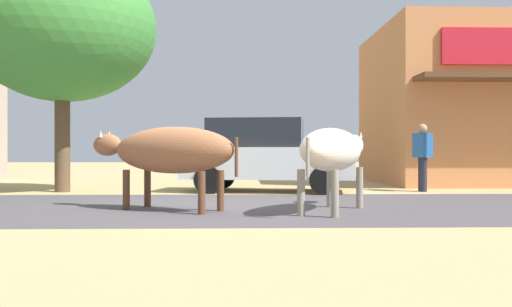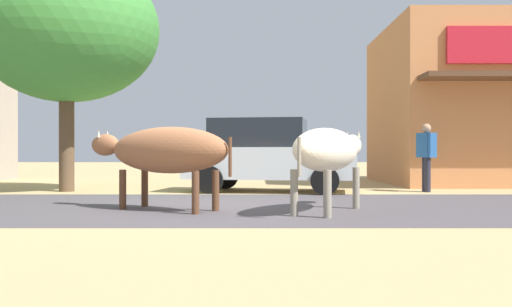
# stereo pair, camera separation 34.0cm
# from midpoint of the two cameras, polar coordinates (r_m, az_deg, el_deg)

# --- Properties ---
(ground) EXTENTS (80.00, 80.00, 0.00)m
(ground) POSITION_cam_midpoint_polar(r_m,az_deg,el_deg) (9.36, -6.87, -5.35)
(ground) COLOR tan
(asphalt_road) EXTENTS (72.00, 5.27, 0.00)m
(asphalt_road) POSITION_cam_midpoint_polar(r_m,az_deg,el_deg) (9.36, -6.87, -5.34)
(asphalt_road) COLOR #4F494D
(asphalt_road) RESTS_ON ground
(roadside_tree) EXTENTS (4.17, 4.17, 5.37)m
(roadside_tree) POSITION_cam_midpoint_polar(r_m,az_deg,el_deg) (13.78, -19.61, 11.84)
(roadside_tree) COLOR brown
(roadside_tree) RESTS_ON ground
(parked_hatchback_car) EXTENTS (4.00, 2.28, 1.64)m
(parked_hatchback_car) POSITION_cam_midpoint_polar(r_m,az_deg,el_deg) (12.81, 0.18, -0.10)
(parked_hatchback_car) COLOR silver
(parked_hatchback_car) RESTS_ON ground
(cow_near_brown) EXTENTS (2.58, 1.78, 1.29)m
(cow_near_brown) POSITION_cam_midpoint_polar(r_m,az_deg,el_deg) (8.84, -9.79, 0.27)
(cow_near_brown) COLOR #995E3C
(cow_near_brown) RESTS_ON ground
(cow_far_dark) EXTENTS (1.61, 2.64, 1.26)m
(cow_far_dark) POSITION_cam_midpoint_polar(r_m,az_deg,el_deg) (8.58, 6.69, 0.28)
(cow_far_dark) COLOR beige
(cow_far_dark) RESTS_ON ground
(pedestrian_by_shop) EXTENTS (0.39, 0.61, 1.53)m
(pedestrian_by_shop) POSITION_cam_midpoint_polar(r_m,az_deg,el_deg) (13.32, 15.73, 0.13)
(pedestrian_by_shop) COLOR #262633
(pedestrian_by_shop) RESTS_ON ground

